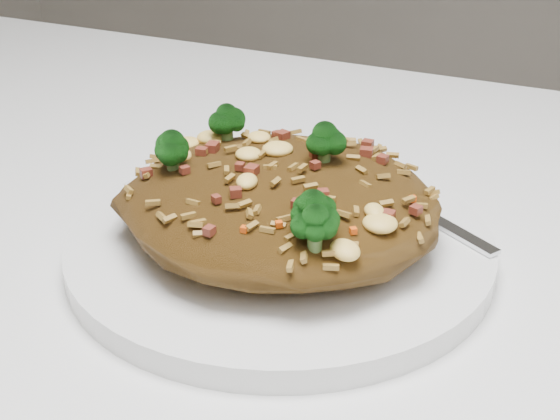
# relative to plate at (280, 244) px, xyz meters

# --- Properties ---
(plate) EXTENTS (0.24, 0.24, 0.01)m
(plate) POSITION_rel_plate_xyz_m (0.00, 0.00, 0.00)
(plate) COLOR white
(plate) RESTS_ON dining_table
(fried_rice) EXTENTS (0.18, 0.17, 0.06)m
(fried_rice) POSITION_rel_plate_xyz_m (-0.00, -0.00, 0.03)
(fried_rice) COLOR brown
(fried_rice) RESTS_ON plate
(fork) EXTENTS (0.15, 0.10, 0.00)m
(fork) POSITION_rel_plate_xyz_m (0.05, 0.06, 0.01)
(fork) COLOR silver
(fork) RESTS_ON plate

